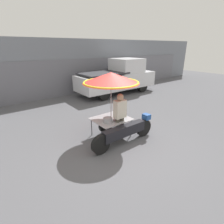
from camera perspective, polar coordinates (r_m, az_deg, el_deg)
ground_plane at (r=5.66m, az=4.64°, el=-10.10°), size 36.00×36.00×0.00m
shopfront_building at (r=11.67m, az=-21.68°, el=13.24°), size 28.00×2.06×3.32m
vendor_motorcycle_cart at (r=5.42m, az=0.35°, el=7.33°), size 2.34×1.76×2.15m
vendor_person at (r=5.53m, az=2.60°, el=-0.88°), size 0.38×0.22×1.54m
pickup_truck at (r=11.38m, az=2.13°, el=11.24°), size 5.22×1.86×2.15m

